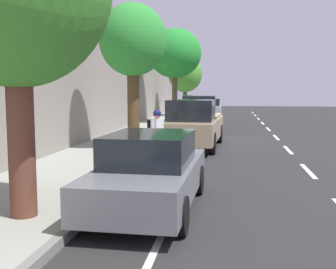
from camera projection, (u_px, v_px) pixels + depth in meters
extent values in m
plane|color=#2A2A2A|center=(212.00, 140.00, 19.40)|extent=(75.47, 75.47, 0.00)
cube|color=#9EA093|center=(138.00, 137.00, 19.89)|extent=(3.31, 47.17, 0.17)
cube|color=gray|center=(174.00, 138.00, 19.64)|extent=(0.16, 47.17, 0.17)
cube|color=white|center=(253.00, 113.00, 41.07)|extent=(0.14, 2.20, 0.01)
cube|color=white|center=(255.00, 115.00, 36.94)|extent=(0.14, 2.20, 0.01)
cube|color=white|center=(258.00, 119.00, 32.81)|extent=(0.14, 2.20, 0.01)
cube|color=white|center=(263.00, 123.00, 28.68)|extent=(0.14, 2.20, 0.01)
cube|color=white|center=(268.00, 129.00, 24.55)|extent=(0.14, 2.20, 0.01)
cube|color=white|center=(276.00, 137.00, 20.42)|extent=(0.14, 2.20, 0.01)
cube|color=white|center=(288.00, 150.00, 16.29)|extent=(0.14, 2.20, 0.01)
cube|color=white|center=(308.00, 171.00, 12.16)|extent=(0.14, 2.20, 0.01)
cube|color=white|center=(205.00, 140.00, 19.44)|extent=(0.12, 47.17, 0.01)
cube|color=gray|center=(98.00, 69.00, 19.81)|extent=(0.50, 47.17, 6.60)
cube|color=#B7BABF|center=(210.00, 109.00, 35.37)|extent=(2.04, 4.50, 0.64)
cube|color=black|center=(210.00, 102.00, 35.30)|extent=(1.68, 2.20, 0.60)
cylinder|color=black|center=(200.00, 114.00, 34.12)|extent=(0.26, 0.67, 0.66)
cylinder|color=black|center=(220.00, 114.00, 33.99)|extent=(0.26, 0.67, 0.66)
cylinder|color=black|center=(200.00, 112.00, 36.82)|extent=(0.26, 0.67, 0.66)
cylinder|color=black|center=(219.00, 112.00, 36.69)|extent=(0.26, 0.67, 0.66)
cube|color=#1E512D|center=(200.00, 118.00, 22.97)|extent=(2.02, 4.75, 0.90)
cube|color=black|center=(200.00, 103.00, 22.88)|extent=(1.75, 3.14, 0.76)
cylinder|color=black|center=(181.00, 127.00, 21.68)|extent=(0.24, 0.77, 0.76)
cylinder|color=black|center=(215.00, 128.00, 21.47)|extent=(0.24, 0.77, 0.76)
cylinder|color=black|center=(186.00, 123.00, 24.55)|extent=(0.24, 0.77, 0.76)
cylinder|color=black|center=(216.00, 123.00, 24.35)|extent=(0.24, 0.77, 0.76)
cube|color=tan|center=(194.00, 129.00, 16.94)|extent=(2.24, 5.40, 0.80)
cube|color=black|center=(191.00, 110.00, 15.94)|extent=(1.80, 1.59, 0.80)
cube|color=tan|center=(198.00, 116.00, 18.05)|extent=(2.00, 2.75, 0.12)
cylinder|color=black|center=(164.00, 142.00, 15.55)|extent=(0.26, 0.81, 0.80)
cylinder|color=black|center=(213.00, 143.00, 15.20)|extent=(0.26, 0.81, 0.80)
cylinder|color=black|center=(179.00, 133.00, 18.75)|extent=(0.26, 0.81, 0.80)
cylinder|color=black|center=(219.00, 134.00, 18.40)|extent=(0.26, 0.81, 0.80)
cube|color=slate|center=(150.00, 180.00, 8.25)|extent=(1.89, 4.45, 0.64)
cube|color=black|center=(150.00, 149.00, 8.18)|extent=(1.61, 2.15, 0.60)
cylinder|color=black|center=(86.00, 211.00, 7.08)|extent=(0.24, 0.67, 0.66)
cylinder|color=black|center=(181.00, 216.00, 6.80)|extent=(0.24, 0.67, 0.66)
cylinder|color=black|center=(129.00, 177.00, 9.75)|extent=(0.24, 0.67, 0.66)
cylinder|color=black|center=(198.00, 180.00, 9.47)|extent=(0.24, 0.67, 0.66)
torus|color=black|center=(174.00, 156.00, 12.62)|extent=(0.64, 0.45, 0.74)
torus|color=black|center=(149.00, 152.00, 13.32)|extent=(0.64, 0.45, 0.74)
cylinder|color=#A51414|center=(164.00, 151.00, 12.87)|extent=(0.56, 0.39, 0.54)
cylinder|color=#A51414|center=(156.00, 150.00, 13.12)|extent=(0.14, 0.11, 0.50)
cylinder|color=#A51414|center=(163.00, 143.00, 12.88)|extent=(0.63, 0.44, 0.05)
cylinder|color=#A51414|center=(153.00, 155.00, 13.21)|extent=(0.31, 0.23, 0.20)
cylinder|color=#A51414|center=(152.00, 147.00, 13.22)|extent=(0.24, 0.18, 0.35)
cylinder|color=#A51414|center=(173.00, 150.00, 12.63)|extent=(0.11, 0.09, 0.36)
cube|color=black|center=(155.00, 141.00, 13.12)|extent=(0.26, 0.22, 0.05)
cylinder|color=black|center=(172.00, 142.00, 12.63)|extent=(0.28, 0.40, 0.03)
cylinder|color=#C6B284|center=(155.00, 150.00, 13.35)|extent=(0.15, 0.15, 0.84)
cylinder|color=#C6B284|center=(159.00, 150.00, 13.52)|extent=(0.15, 0.15, 0.84)
cube|color=white|center=(157.00, 128.00, 13.36)|extent=(0.38, 0.44, 0.59)
cylinder|color=white|center=(152.00, 129.00, 13.15)|extent=(0.10, 0.10, 0.56)
cylinder|color=white|center=(162.00, 128.00, 13.57)|extent=(0.10, 0.10, 0.56)
sphere|color=#C97279|center=(157.00, 115.00, 13.31)|extent=(0.23, 0.23, 0.23)
sphere|color=navy|center=(157.00, 114.00, 13.31)|extent=(0.26, 0.26, 0.26)
cube|color=black|center=(152.00, 127.00, 13.47)|extent=(0.30, 0.35, 0.44)
cylinder|color=#4D432D|center=(185.00, 99.00, 33.87)|extent=(0.32, 0.32, 2.62)
ellipsoid|color=#489431|center=(185.00, 74.00, 33.64)|extent=(2.73, 2.73, 2.95)
cylinder|color=brown|center=(175.00, 95.00, 27.43)|extent=(0.35, 0.35, 3.53)
ellipsoid|color=green|center=(175.00, 53.00, 27.14)|extent=(3.45, 3.45, 3.21)
cylinder|color=brown|center=(133.00, 104.00, 15.61)|extent=(0.45, 0.45, 3.31)
ellipsoid|color=green|center=(133.00, 40.00, 15.35)|extent=(2.48, 2.48, 2.66)
cylinder|color=brown|center=(21.00, 128.00, 7.18)|extent=(0.46, 0.46, 3.11)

